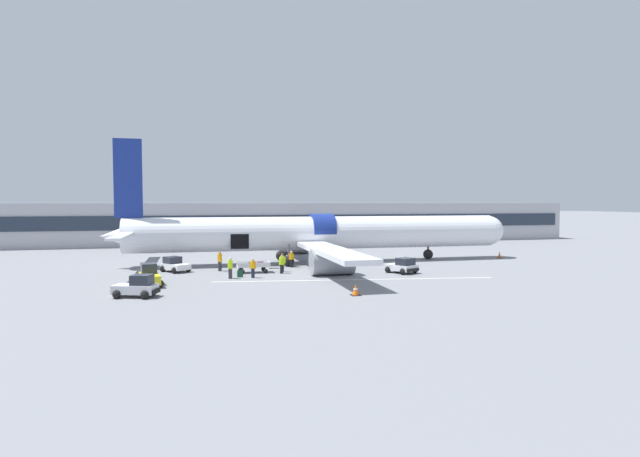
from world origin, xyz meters
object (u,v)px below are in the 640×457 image
baggage_tug_mid (149,276)px  ground_crew_driver (282,264)px  ground_crew_helper (230,267)px  ground_crew_marshal (282,262)px  baggage_tug_spare (175,265)px  ground_crew_supervisor (253,268)px  baggage_tug_lead (403,266)px  airplane (316,234)px  baggage_tug_rear (137,288)px  suitcase_on_tarmac_upright (240,274)px  ground_crew_loader_a (291,259)px  ground_crew_loader_b (220,261)px  baggage_cart_loading (254,267)px

baggage_tug_mid → ground_crew_driver: bearing=20.3°
ground_crew_helper → ground_crew_marshal: size_ratio=1.06×
baggage_tug_spare → baggage_tug_mid: bearing=-101.7°
ground_crew_driver → ground_crew_supervisor: 3.27m
baggage_tug_lead → airplane: bearing=121.0°
baggage_tug_mid → ground_crew_helper: size_ratio=2.00×
baggage_tug_lead → baggage_tug_rear: size_ratio=0.98×
baggage_tug_mid → airplane: bearing=35.4°
baggage_tug_mid → ground_crew_driver: 11.12m
airplane → suitcase_on_tarmac_upright: 11.92m
ground_crew_supervisor → ground_crew_marshal: (2.89, 2.87, 0.02)m
ground_crew_supervisor → baggage_tug_spare: bearing=140.5°
baggage_tug_lead → ground_crew_loader_a: bearing=144.8°
ground_crew_loader_a → baggage_tug_lead: bearing=-35.2°
baggage_tug_rear → ground_crew_supervisor: 10.36m
baggage_tug_lead → ground_crew_loader_b: (-15.24, 5.06, 0.35)m
baggage_tug_mid → baggage_tug_rear: (-0.36, -4.48, -0.06)m
ground_crew_loader_b → ground_crew_supervisor: bearing=-62.8°
baggage_cart_loading → ground_crew_supervisor: ground_crew_supervisor is taller
baggage_tug_rear → ground_crew_helper: (6.33, 6.46, 0.28)m
baggage_tug_lead → baggage_tug_rear: baggage_tug_rear is taller
baggage_tug_spare → suitcase_on_tarmac_upright: bearing=-40.6°
baggage_tug_rear → ground_crew_loader_a: 17.31m
baggage_tug_mid → baggage_tug_rear: size_ratio=1.12×
baggage_tug_lead → baggage_tug_rear: bearing=-163.8°
airplane → ground_crew_driver: airplane is taller
ground_crew_loader_a → ground_crew_loader_b: size_ratio=0.87×
ground_crew_loader_a → ground_crew_helper: size_ratio=0.90×
baggage_tug_spare → ground_crew_loader_b: ground_crew_loader_b is taller
baggage_tug_spare → ground_crew_loader_b: bearing=-7.0°
baggage_tug_rear → ground_crew_supervisor: ground_crew_supervisor is taller
ground_crew_loader_a → baggage_cart_loading: bearing=-144.6°
baggage_tug_mid → baggage_tug_spare: bearing=78.3°
ground_crew_driver → ground_crew_loader_a: bearing=67.6°
suitcase_on_tarmac_upright → baggage_tug_rear: bearing=-135.4°
baggage_tug_spare → suitcase_on_tarmac_upright: 7.01m
ground_crew_loader_b → suitcase_on_tarmac_upright: (1.44, -4.08, -0.65)m
ground_crew_helper → suitcase_on_tarmac_upright: size_ratio=2.54×
baggage_tug_lead → suitcase_on_tarmac_upright: (-13.80, 0.99, -0.30)m
ground_crew_loader_b → ground_crew_driver: size_ratio=1.13×
airplane → suitcase_on_tarmac_upright: size_ratio=61.65×
ground_crew_supervisor → ground_crew_marshal: bearing=44.9°
baggage_tug_rear → suitcase_on_tarmac_upright: 10.05m
ground_crew_supervisor → ground_crew_marshal: 4.07m
ground_crew_loader_b → suitcase_on_tarmac_upright: 4.37m
ground_crew_loader_b → suitcase_on_tarmac_upright: bearing=-70.5°
baggage_tug_mid → baggage_cart_loading: baggage_tug_mid is taller
baggage_tug_spare → ground_crew_driver: bearing=-20.1°
suitcase_on_tarmac_upright → baggage_tug_lead: bearing=-4.1°
ground_crew_marshal → suitcase_on_tarmac_upright: bearing=-149.8°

